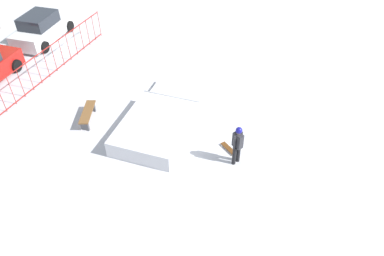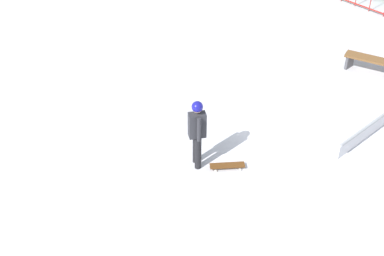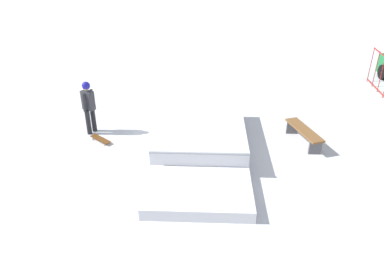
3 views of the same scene
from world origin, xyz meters
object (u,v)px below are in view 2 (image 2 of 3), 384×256
Objects in this scene: skate_ramp at (324,112)px; skater at (197,129)px; skateboard at (227,165)px; park_bench at (373,62)px.

skater is at bearing -105.40° from skate_ramp.
skater is 1.17m from skateboard.
skate_ramp is 3.16× the size of skater.
skater is at bearing 164.35° from skateboard.
skateboard is 0.45× the size of park_bench.
skateboard is at bearing -97.32° from skate_ramp.
skate_ramp reaches higher than skateboard.
skateboard is (0.58, 0.41, -0.93)m from skater.
skate_ramp reaches higher than park_bench.
skate_ramp is 3.69m from skater.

